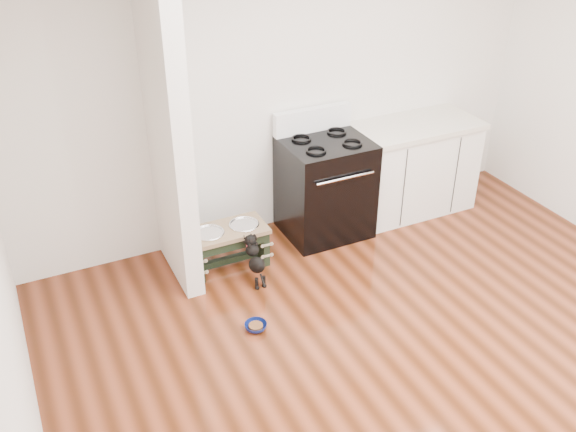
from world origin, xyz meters
The scene contains 8 objects.
ground centered at (0.00, 0.00, 0.00)m, with size 5.00×5.00×0.00m, color #411C0B.
room_shell centered at (0.00, 0.00, 1.62)m, with size 5.00×5.00×5.00m.
partition_wall centered at (-1.18, 2.10, 1.35)m, with size 0.15×0.80×2.70m, color silver.
oven_range centered at (0.25, 2.16, 0.48)m, with size 0.76×0.69×1.14m.
cabinet_run centered at (1.23, 2.18, 0.45)m, with size 1.24×0.64×0.91m.
dog_feeder centered at (-0.78, 2.00, 0.27)m, with size 0.68×0.36×0.39m.
puppy centered at (-0.66, 1.69, 0.23)m, with size 0.12×0.35×0.41m.
floor_bowl centered at (-0.90, 1.11, 0.03)m, with size 0.20×0.20×0.05m.
Camera 1 is at (-2.31, -2.39, 3.23)m, focal length 40.00 mm.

